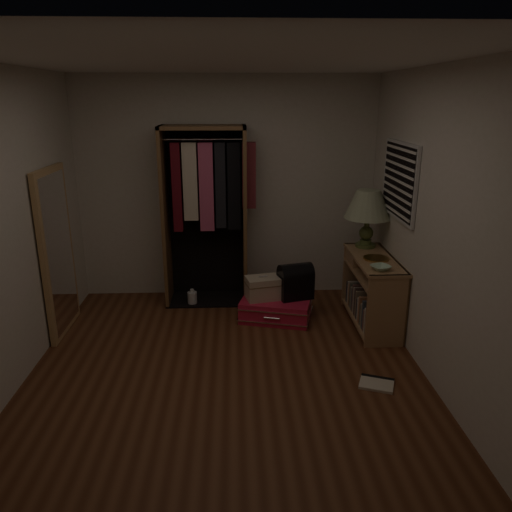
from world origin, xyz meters
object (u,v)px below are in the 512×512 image
table_lamp (368,206)px  black_bag (295,280)px  open_wardrobe (208,200)px  floor_mirror (57,252)px  white_jug (192,298)px  console_bookshelf (371,289)px  pink_suitcase (276,308)px  train_case (263,288)px

table_lamp → black_bag: bearing=-166.4°
open_wardrobe → floor_mirror: size_ratio=1.21×
floor_mirror → white_jug: bearing=25.1°
black_bag → table_lamp: (0.80, 0.19, 0.78)m
console_bookshelf → floor_mirror: bearing=-179.3°
open_wardrobe → black_bag: (0.96, -0.56, -0.78)m
console_bookshelf → pink_suitcase: bearing=171.5°
open_wardrobe → floor_mirror: (-1.49, -0.77, -0.37)m
console_bookshelf → black_bag: (-0.79, 0.17, 0.05)m
train_case → white_jug: (-0.81, 0.41, -0.27)m
black_bag → console_bookshelf: bearing=-27.1°
pink_suitcase → white_jug: bearing=171.0°
open_wardrobe → pink_suitcase: (0.75, -0.58, -1.10)m
open_wardrobe → floor_mirror: bearing=-152.7°
floor_mirror → black_bag: (2.44, 0.20, -0.42)m
white_jug → floor_mirror: bearing=-154.9°
black_bag → white_jug: 1.28m
table_lamp → white_jug: bearing=174.1°
white_jug → open_wardrobe: bearing=39.1°
floor_mirror → pink_suitcase: 2.36m
floor_mirror → train_case: size_ratio=4.13×
black_bag → white_jug: bearing=145.9°
floor_mirror → pink_suitcase: (2.24, 0.19, -0.73)m
floor_mirror → white_jug: size_ratio=8.76×
table_lamp → white_jug: table_lamp is taller
pink_suitcase → black_bag: 0.38m
black_bag → table_lamp: size_ratio=0.64×
train_case → black_bag: size_ratio=1.01×
console_bookshelf → train_case: 1.16m
pink_suitcase → table_lamp: bearing=25.9°
pink_suitcase → black_bag: size_ratio=2.13×
floor_mirror → table_lamp: bearing=7.0°
white_jug → pink_suitcase: bearing=-23.2°
open_wardrobe → white_jug: (-0.21, -0.17, -1.13)m
train_case → white_jug: train_case is taller
floor_mirror → table_lamp: floor_mirror is taller
open_wardrobe → table_lamp: bearing=-12.0°
console_bookshelf → white_jug: bearing=164.0°
console_bookshelf → floor_mirror: floor_mirror is taller
train_case → console_bookshelf: bearing=-20.4°
pink_suitcase → white_jug: 1.04m
console_bookshelf → pink_suitcase: 1.05m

